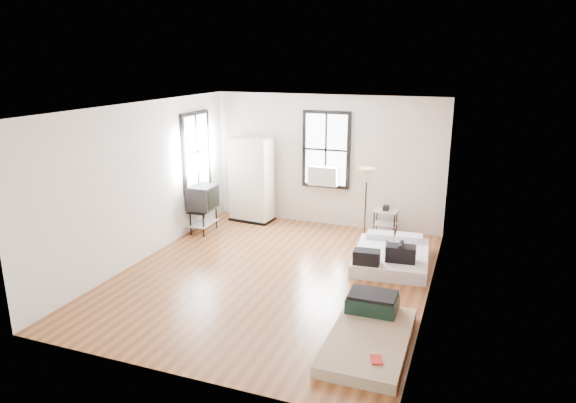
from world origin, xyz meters
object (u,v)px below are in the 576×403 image
at_px(mattress_main, 391,256).
at_px(tv_stand, 203,199).
at_px(mattress_bare, 370,331).
at_px(floor_lamp, 367,180).
at_px(wardrobe, 252,180).
at_px(side_table, 386,215).

distance_m(mattress_main, tv_stand, 4.02).
height_order(mattress_bare, floor_lamp, floor_lamp).
bearing_deg(tv_stand, mattress_main, -7.21).
xyz_separation_m(mattress_main, mattress_bare, (0.18, -2.63, -0.03)).
bearing_deg(tv_stand, mattress_bare, -37.83).
bearing_deg(mattress_main, wardrobe, 151.55).
relative_size(wardrobe, side_table, 3.00).
height_order(wardrobe, side_table, wardrobe).
distance_m(wardrobe, side_table, 3.02).
bearing_deg(wardrobe, floor_lamp, -8.34).
distance_m(mattress_bare, side_table, 4.20).
height_order(mattress_main, wardrobe, wardrobe).
xyz_separation_m(mattress_bare, side_table, (-0.56, 4.15, 0.29)).
relative_size(wardrobe, tv_stand, 1.87).
bearing_deg(mattress_bare, side_table, 97.22).
bearing_deg(floor_lamp, mattress_bare, -76.31).
relative_size(floor_lamp, tv_stand, 1.53).
xyz_separation_m(mattress_bare, wardrobe, (-3.53, 4.08, 0.81)).
xyz_separation_m(wardrobe, tv_stand, (-0.61, -1.09, -0.22)).
height_order(side_table, floor_lamp, floor_lamp).
bearing_deg(wardrobe, side_table, 6.61).
xyz_separation_m(wardrobe, floor_lamp, (2.69, -0.65, 0.37)).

